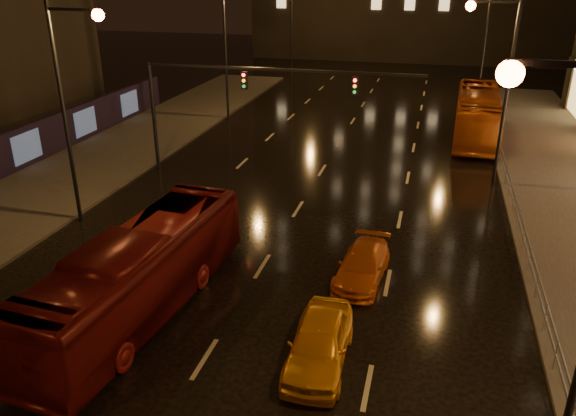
{
  "coord_description": "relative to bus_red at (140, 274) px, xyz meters",
  "views": [
    {
      "loc": [
        6.04,
        -8.87,
        11.05
      ],
      "look_at": [
        0.97,
        10.37,
        2.5
      ],
      "focal_mm": 35.0,
      "sensor_mm": 36.0,
      "label": 1
    }
  ],
  "objects": [
    {
      "name": "ground",
      "position": [
        3.03,
        14.14,
        -1.52
      ],
      "size": [
        140.0,
        140.0,
        0.0
      ],
      "primitive_type": "plane",
      "color": "black",
      "rests_on": "ground"
    },
    {
      "name": "streetlight_right",
      "position": [
        11.95,
        -3.86,
        4.91
      ],
      "size": [
        2.64,
        0.5,
        10.0
      ],
      "color": "black",
      "rests_on": "ground"
    },
    {
      "name": "bus_curb",
      "position": [
        12.03,
        25.72,
        0.15
      ],
      "size": [
        3.26,
        12.06,
        3.33
      ],
      "primitive_type": "imported",
      "rotation": [
        0.0,
        0.0,
        -0.04
      ],
      "color": "#AC4711",
      "rests_on": "ground"
    },
    {
      "name": "taxi_far",
      "position": [
        7.03,
        4.14,
        -0.93
      ],
      "size": [
        1.99,
        4.21,
        1.19
      ],
      "primitive_type": "imported",
      "rotation": [
        0.0,
        0.0,
        -0.08
      ],
      "color": "#C95512",
      "rests_on": "ground"
    },
    {
      "name": "bus_red",
      "position": [
        0.0,
        0.0,
        0.0
      ],
      "size": [
        3.4,
        11.08,
        3.04
      ],
      "primitive_type": "imported",
      "rotation": [
        0.0,
        0.0,
        -0.08
      ],
      "color": "#5F0E0D",
      "rests_on": "ground"
    },
    {
      "name": "taxi_near",
      "position": [
        6.45,
        -1.14,
        -0.79
      ],
      "size": [
        1.82,
        4.31,
        1.45
      ],
      "primitive_type": "imported",
      "rotation": [
        0.0,
        0.0,
        0.03
      ],
      "color": "orange",
      "rests_on": "ground"
    },
    {
      "name": "railing_right",
      "position": [
        13.23,
        12.14,
        -0.62
      ],
      "size": [
        0.05,
        56.0,
        1.0
      ],
      "color": "#99999E",
      "rests_on": "sidewalk_right"
    },
    {
      "name": "traffic_signal",
      "position": [
        -2.03,
        14.14,
        3.21
      ],
      "size": [
        15.31,
        0.32,
        6.2
      ],
      "color": "black",
      "rests_on": "ground"
    },
    {
      "name": "sidewalk_left",
      "position": [
        -10.47,
        9.14,
        -1.45
      ],
      "size": [
        7.0,
        70.0,
        0.15
      ],
      "primitive_type": "cube",
      "color": "#38332D",
      "rests_on": "ground"
    }
  ]
}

